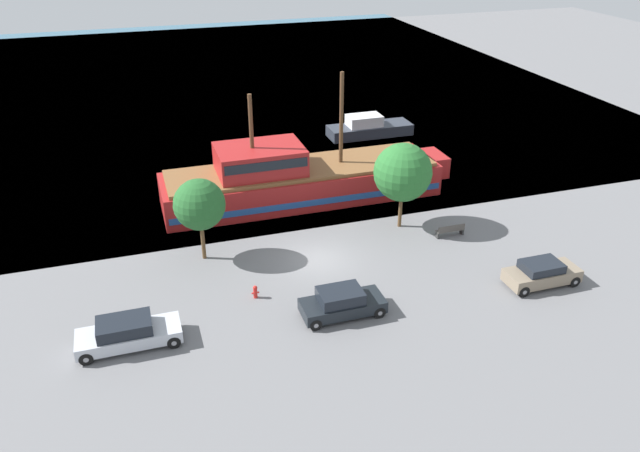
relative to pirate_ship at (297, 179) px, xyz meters
The scene contains 11 objects.
ground_plane 9.00m from the pirate_ship, 97.86° to the right, with size 160.00×160.00×0.00m, color slate.
water_surface 35.27m from the pirate_ship, 91.97° to the left, with size 80.00×80.00×0.00m, color #38667F.
pirate_ship is the anchor object (origin of this frame).
moored_boat_dockside 15.21m from the pirate_ship, 48.40° to the left, with size 7.79×2.54×1.96m.
parked_car_curb_front 18.66m from the pirate_ship, 132.28° to the right, with size 5.00×1.96×1.51m.
parked_car_curb_mid 18.26m from the pirate_ship, 56.69° to the right, with size 4.24×1.80×1.45m.
parked_car_curb_rear 14.68m from the pirate_ship, 96.79° to the right, with size 4.40×1.93×1.52m.
fire_hydrant 13.00m from the pirate_ship, 116.26° to the right, with size 0.42×0.25×0.76m.
bench_promenade_east 11.69m from the pirate_ship, 47.41° to the right, with size 1.90×0.45×0.85m.
tree_row_east 10.31m from the pirate_ship, 140.31° to the right, with size 3.07×3.07×5.17m.
tree_row_mideast 8.53m from the pirate_ship, 49.51° to the right, with size 3.80×3.80×5.81m.
Camera 1 is at (-9.86, -31.15, 19.47)m, focal length 35.00 mm.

